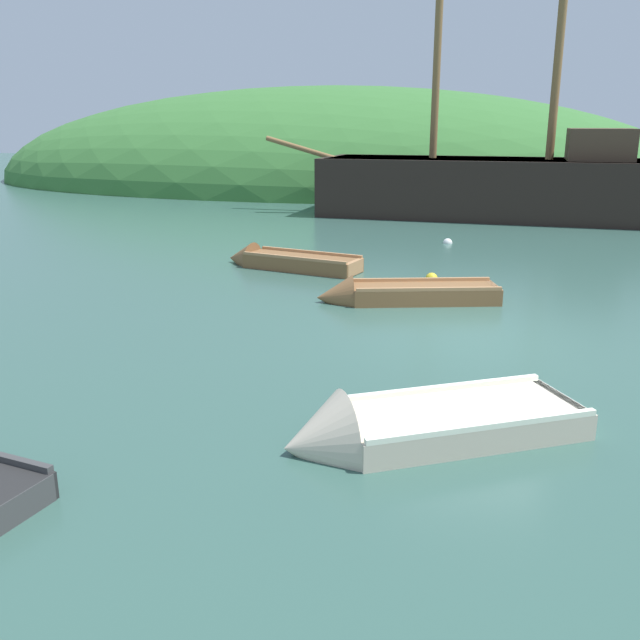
# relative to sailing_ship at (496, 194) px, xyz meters

# --- Properties ---
(ground_plane) EXTENTS (120.00, 120.00, 0.00)m
(ground_plane) POSITION_rel_sailing_ship_xyz_m (-0.25, -15.76, -0.88)
(ground_plane) COLOR #33564C
(shore_hill) EXTENTS (41.60, 22.40, 11.05)m
(shore_hill) POSITION_rel_sailing_ship_xyz_m (-9.87, 13.68, -0.88)
(shore_hill) COLOR #387033
(shore_hill) RESTS_ON ground
(sailing_ship) EXTENTS (15.66, 4.63, 13.62)m
(sailing_ship) POSITION_rel_sailing_ship_xyz_m (0.00, 0.00, 0.00)
(sailing_ship) COLOR black
(sailing_ship) RESTS_ON ground
(rowboat_portside) EXTENTS (3.71, 1.74, 0.91)m
(rowboat_portside) POSITION_rel_sailing_ship_xyz_m (-5.07, -11.07, -0.76)
(rowboat_portside) COLOR brown
(rowboat_portside) RESTS_ON ground
(rowboat_outer_right) EXTENTS (3.64, 2.80, 1.16)m
(rowboat_outer_right) POSITION_rel_sailing_ship_xyz_m (-0.87, -20.01, -0.78)
(rowboat_outer_right) COLOR beige
(rowboat_outer_right) RESTS_ON ground
(rowboat_near_dock) EXTENTS (3.76, 1.92, 0.90)m
(rowboat_near_dock) POSITION_rel_sailing_ship_xyz_m (-1.85, -13.75, -0.77)
(rowboat_near_dock) COLOR brown
(rowboat_near_dock) RESTS_ON ground
(buoy_white) EXTENTS (0.29, 0.29, 0.29)m
(buoy_white) POSITION_rel_sailing_ship_xyz_m (-1.35, -6.39, -0.88)
(buoy_white) COLOR white
(buoy_white) RESTS_ON ground
(buoy_yellow) EXTENTS (0.29, 0.29, 0.29)m
(buoy_yellow) POSITION_rel_sailing_ship_xyz_m (-1.38, -11.45, -0.88)
(buoy_yellow) COLOR yellow
(buoy_yellow) RESTS_ON ground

